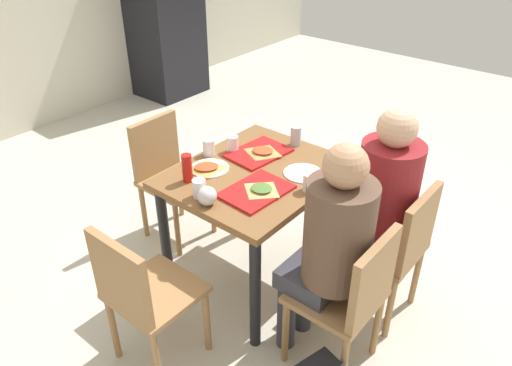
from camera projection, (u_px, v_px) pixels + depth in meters
ground_plane at (256, 276)px, 3.19m from camera, size 10.00×10.00×0.02m
main_table at (256, 189)px, 2.84m from camera, size 0.97×0.80×0.78m
chair_near_left at (352, 294)px, 2.34m from camera, size 0.40×0.40×0.85m
chair_near_right at (397, 245)px, 2.66m from camera, size 0.40×0.40×0.85m
chair_far_side at (167, 170)px, 3.35m from camera, size 0.40×0.40×0.85m
chair_left_end at (141, 292)px, 2.35m from camera, size 0.40×0.40×0.85m
person_in_red at (330, 242)px, 2.29m from camera, size 0.32×0.42×1.26m
person_in_brown_jacket at (379, 198)px, 2.61m from camera, size 0.32×0.42×1.26m
tray_red_near at (256, 191)px, 2.59m from camera, size 0.37×0.28×0.02m
tray_red_far at (258, 153)px, 2.95m from camera, size 0.38×0.29×0.02m
paper_plate_center at (210, 168)px, 2.80m from camera, size 0.22×0.22×0.01m
paper_plate_near_edge at (303, 173)px, 2.75m from camera, size 0.22×0.22×0.01m
pizza_slice_a at (262, 189)px, 2.57m from camera, size 0.16×0.17×0.02m
pizza_slice_b at (263, 151)px, 2.93m from camera, size 0.20×0.22×0.02m
pizza_slice_c at (206, 168)px, 2.78m from camera, size 0.24×0.24×0.02m
plastic_cup_a at (209, 147)px, 2.92m from camera, size 0.07×0.07×0.10m
plastic_cup_b at (309, 182)px, 2.58m from camera, size 0.07×0.07×0.10m
plastic_cup_c at (199, 188)px, 2.53m from camera, size 0.07×0.07×0.10m
plastic_cup_d at (233, 144)px, 2.96m from camera, size 0.07×0.07×0.10m
soda_can at (296, 136)px, 3.03m from camera, size 0.07×0.07×0.12m
condiment_bottle at (187, 168)px, 2.65m from camera, size 0.06×0.06×0.16m
foil_bundle at (207, 196)px, 2.47m from camera, size 0.10×0.10×0.10m
drink_fridge at (164, 10)px, 5.46m from camera, size 0.70×0.60×1.90m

